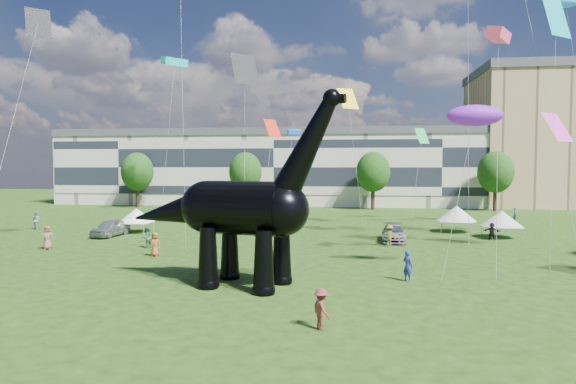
# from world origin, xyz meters

# --- Properties ---
(ground) EXTENTS (220.00, 220.00, 0.00)m
(ground) POSITION_xyz_m (0.00, 0.00, 0.00)
(ground) COLOR #16330C
(ground) RESTS_ON ground
(terrace_row) EXTENTS (78.00, 11.00, 12.00)m
(terrace_row) POSITION_xyz_m (-8.00, 62.00, 6.00)
(terrace_row) COLOR beige
(terrace_row) RESTS_ON ground
(apartment_block) EXTENTS (28.00, 18.00, 22.00)m
(apartment_block) POSITION_xyz_m (40.00, 65.00, 11.00)
(apartment_block) COLOR tan
(apartment_block) RESTS_ON ground
(tree_far_left) EXTENTS (5.20, 5.20, 9.44)m
(tree_far_left) POSITION_xyz_m (-30.00, 53.00, 6.29)
(tree_far_left) COLOR #382314
(tree_far_left) RESTS_ON ground
(tree_mid_left) EXTENTS (5.20, 5.20, 9.44)m
(tree_mid_left) POSITION_xyz_m (-12.00, 53.00, 6.29)
(tree_mid_left) COLOR #382314
(tree_mid_left) RESTS_ON ground
(tree_mid_right) EXTENTS (5.20, 5.20, 9.44)m
(tree_mid_right) POSITION_xyz_m (8.00, 53.00, 6.29)
(tree_mid_right) COLOR #382314
(tree_mid_right) RESTS_ON ground
(tree_far_right) EXTENTS (5.20, 5.20, 9.44)m
(tree_far_right) POSITION_xyz_m (26.00, 53.00, 6.29)
(tree_far_right) COLOR #382314
(tree_far_right) RESTS_ON ground
(dinosaur_sculpture) EXTENTS (13.35, 5.37, 10.92)m
(dinosaur_sculpture) POSITION_xyz_m (-2.04, 4.10, 4.12)
(dinosaur_sculpture) COLOR black
(dinosaur_sculpture) RESTS_ON ground
(car_silver) EXTENTS (2.25, 4.82, 1.60)m
(car_silver) POSITION_xyz_m (-18.21, 21.04, 0.80)
(car_silver) COLOR #BBBCC0
(car_silver) RESTS_ON ground
(car_grey) EXTENTS (4.93, 2.29, 1.57)m
(car_grey) POSITION_xyz_m (-5.45, 25.37, 0.78)
(car_grey) COLOR slate
(car_grey) RESTS_ON ground
(car_white) EXTENTS (6.03, 3.77, 1.56)m
(car_white) POSITION_xyz_m (-7.48, 29.71, 0.78)
(car_white) COLOR silver
(car_white) RESTS_ON ground
(car_dark) EXTENTS (2.33, 5.09, 1.44)m
(car_dark) POSITION_xyz_m (8.17, 21.13, 0.72)
(car_dark) COLOR #595960
(car_dark) RESTS_ON ground
(gazebo_near) EXTENTS (4.02, 4.02, 2.53)m
(gazebo_near) POSITION_xyz_m (18.30, 24.50, 1.78)
(gazebo_near) COLOR silver
(gazebo_near) RESTS_ON ground
(gazebo_far) EXTENTS (4.59, 4.59, 2.67)m
(gazebo_far) POSITION_xyz_m (15.01, 27.98, 1.88)
(gazebo_far) COLOR silver
(gazebo_far) RESTS_ON ground
(gazebo_left) EXTENTS (3.54, 3.54, 2.43)m
(gazebo_left) POSITION_xyz_m (-16.86, 23.77, 1.71)
(gazebo_left) COLOR white
(gazebo_left) RESTS_ON ground
(visitors) EXTENTS (53.10, 41.48, 1.90)m
(visitors) POSITION_xyz_m (-3.31, 16.79, 0.88)
(visitors) COLOR #2A3B9C
(visitors) RESTS_ON ground
(kites) EXTENTS (57.47, 48.12, 22.60)m
(kites) POSITION_xyz_m (3.57, 22.63, 15.63)
(kites) COLOR #F55010
(kites) RESTS_ON ground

